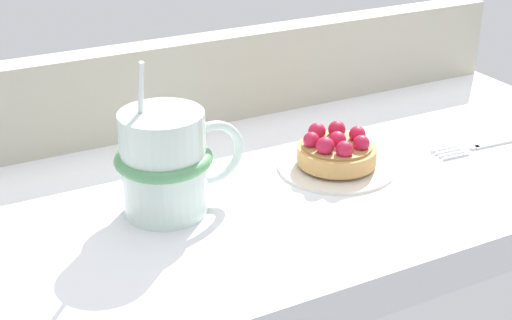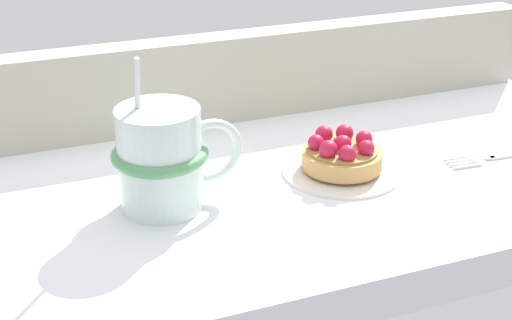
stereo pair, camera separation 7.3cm
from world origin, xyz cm
name	(u,v)px [view 2 (the right image)]	position (x,y,z in cm)	size (l,w,h in cm)	color
ground_plane	(283,196)	(0.00, 0.00, -2.16)	(84.89, 39.74, 4.33)	white
window_rail_back	(227,78)	(0.00, 17.94, 5.31)	(83.19, 3.85, 10.63)	#B2AD99
dessert_plate	(341,169)	(6.28, -1.00, 0.36)	(12.62, 12.62, 0.76)	silver
raspberry_tart	(342,153)	(6.24, -0.97, 2.22)	(8.53, 8.53, 3.76)	tan
coffee_mug	(163,158)	(-13.10, -1.22, 5.17)	(12.93, 9.25, 15.37)	silver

